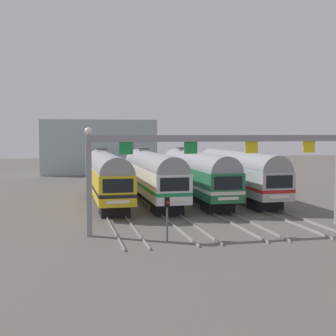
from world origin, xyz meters
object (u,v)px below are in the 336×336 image
(commuter_train_green, at_px, (196,173))
(catenary_gantry, at_px, (222,155))
(yard_signal_mast, at_px, (167,210))
(commuter_train_white, at_px, (152,174))
(commuter_train_yellow, at_px, (106,175))
(commuter_train_stainless, at_px, (238,173))

(commuter_train_green, relative_size, catenary_gantry, 0.99)
(commuter_train_green, xyz_separation_m, yard_signal_mast, (-6.49, -15.95, -0.76))
(commuter_train_white, height_order, commuter_train_green, same)
(commuter_train_white, relative_size, commuter_train_green, 1.00)
(commuter_train_green, distance_m, catenary_gantry, 13.89)
(commuter_train_yellow, distance_m, commuter_train_white, 4.32)
(commuter_train_stainless, bearing_deg, commuter_train_green, 179.94)
(commuter_train_white, height_order, commuter_train_stainless, commuter_train_white)
(commuter_train_white, height_order, yard_signal_mast, commuter_train_white)
(commuter_train_stainless, bearing_deg, catenary_gantry, -115.67)
(yard_signal_mast, bearing_deg, commuter_train_green, 67.87)
(commuter_train_green, relative_size, commuter_train_stainless, 1.00)
(commuter_train_green, height_order, yard_signal_mast, commuter_train_green)
(commuter_train_white, relative_size, catenary_gantry, 0.99)
(commuter_train_white, xyz_separation_m, catenary_gantry, (2.16, -13.50, 2.45))
(commuter_train_stainless, distance_m, catenary_gantry, 15.17)
(commuter_train_yellow, distance_m, catenary_gantry, 15.17)
(commuter_train_white, distance_m, catenary_gantry, 13.89)
(yard_signal_mast, bearing_deg, commuter_train_yellow, 97.72)
(commuter_train_green, distance_m, yard_signal_mast, 17.23)
(commuter_train_yellow, bearing_deg, commuter_train_stainless, -0.02)
(commuter_train_green, bearing_deg, commuter_train_yellow, 180.00)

